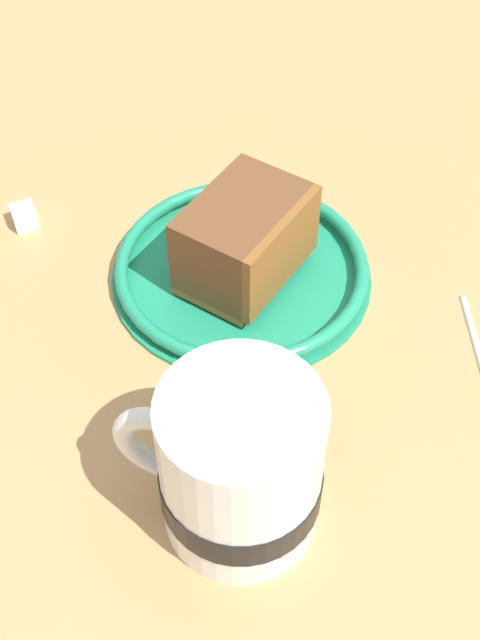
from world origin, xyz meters
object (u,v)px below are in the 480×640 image
cake_slice (245,240)px  tea_mug (238,466)px  small_plate (242,269)px  sugar_cube (24,216)px

cake_slice → tea_mug: 18.52cm
cake_slice → tea_mug: tea_mug is taller
small_plate → tea_mug: (18.53, -1.98, 4.22)cm
tea_mug → cake_slice: bearing=173.2°
small_plate → sugar_cube: 17.18cm
small_plate → tea_mug: bearing=-6.1°
cake_slice → tea_mug: size_ratio=0.97×
tea_mug → sugar_cube: 29.27cm
small_plate → cake_slice: 3.05cm
tea_mug → sugar_cube: bearing=-151.8°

